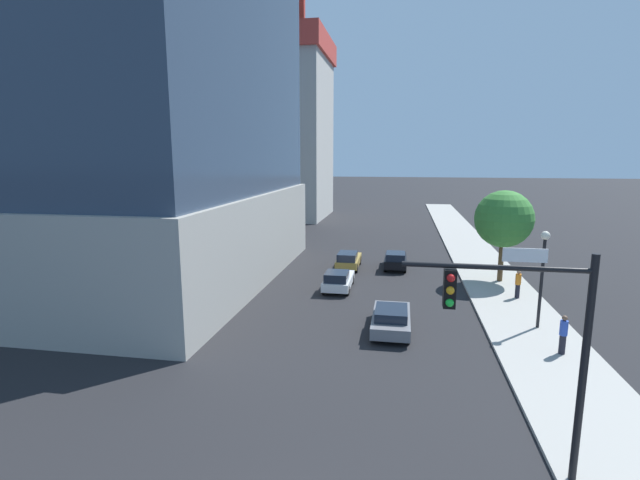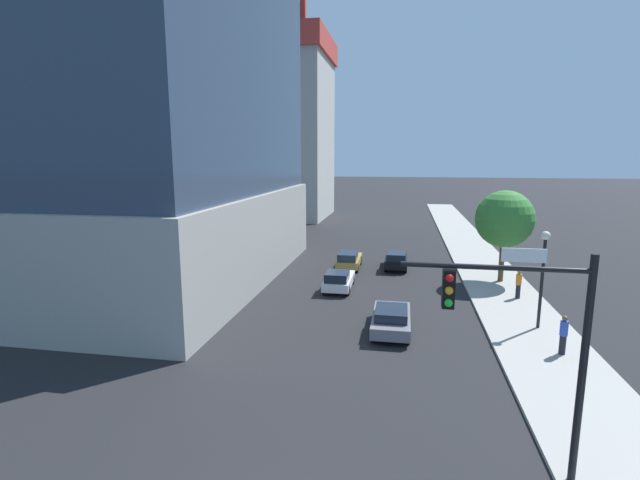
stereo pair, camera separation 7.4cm
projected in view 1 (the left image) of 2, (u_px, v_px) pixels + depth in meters
The scene contains 11 objects.
sidewalk at pixel (512, 306), 27.57m from camera, with size 4.48×120.00×0.15m, color #9E9B93.
construction_building at pixel (283, 120), 66.92m from camera, with size 13.47×25.12×32.93m.
traffic_light_pole at pixel (525, 325), 12.12m from camera, with size 4.87×0.48×6.40m.
street_lamp at pixel (543, 264), 23.31m from camera, with size 0.44×0.44×5.05m.
street_tree at pixel (504, 219), 32.07m from camera, with size 3.98×3.98×6.44m.
car_black at pixel (396, 260), 36.88m from camera, with size 1.73×4.09×1.46m.
car_gold at pixel (348, 260), 36.86m from camera, with size 1.72×4.15×1.46m.
car_white at pixel (338, 280), 31.07m from camera, with size 1.76×4.11×1.39m.
car_gray at pixel (391, 318), 23.67m from camera, with size 1.91×4.50×1.32m.
pedestrian_orange_shirt at pixel (518, 284), 28.71m from camera, with size 0.34×0.34×1.78m.
pedestrian_blue_shirt at pixel (563, 334), 20.54m from camera, with size 0.34×0.34×1.79m.
Camera 1 is at (2.14, -8.02, 8.86)m, focal length 25.92 mm.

